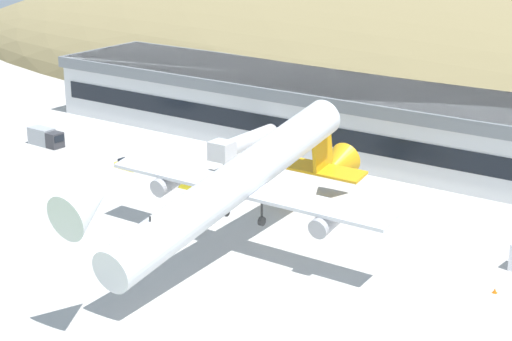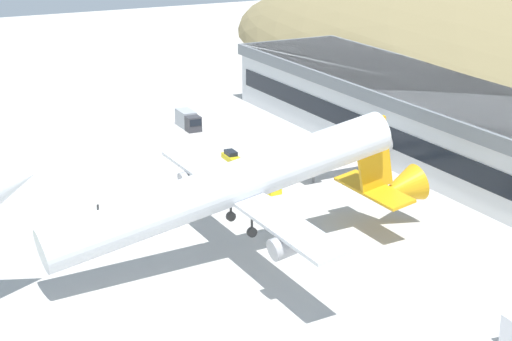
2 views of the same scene
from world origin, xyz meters
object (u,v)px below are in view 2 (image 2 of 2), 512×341
fuel_truck (188,120)px  jetway_0 (341,150)px  service_car_0 (269,186)px  service_car_1 (231,156)px  terminal_building (437,117)px  cargo_airplane (233,187)px

fuel_truck → jetway_0: bearing=14.9°
service_car_0 → service_car_1: (-14.56, 1.39, 0.00)m
terminal_building → cargo_airplane: bearing=-65.3°
jetway_0 → service_car_0: jetway_0 is taller
cargo_airplane → jetway_0: bearing=125.6°
service_car_0 → service_car_1: service_car_1 is taller
fuel_truck → service_car_0: bearing=-4.6°
terminal_building → jetway_0: terminal_building is taller
jetway_0 → cargo_airplane: size_ratio=0.28×
jetway_0 → cargo_airplane: (18.62, -26.06, 4.61)m
jetway_0 → fuel_truck: 35.33m
service_car_1 → service_car_0: bearing=-5.5°
terminal_building → cargo_airplane: size_ratio=1.79×
jetway_0 → fuel_truck: jetway_0 is taller
jetway_0 → fuel_truck: (-34.06, -9.03, -2.60)m
terminal_building → service_car_0: (2.02, -30.02, -5.58)m
cargo_airplane → service_car_0: size_ratio=11.53×
jetway_0 → fuel_truck: bearing=-165.1°
service_car_0 → fuel_truck: size_ratio=0.67×
cargo_airplane → fuel_truck: size_ratio=7.68×
jetway_0 → service_car_1: size_ratio=3.47×
service_car_1 → fuel_truck: (-19.80, 1.39, 0.78)m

